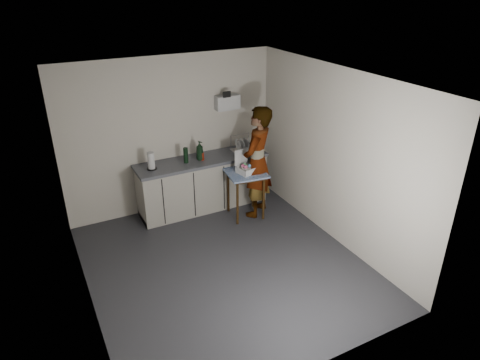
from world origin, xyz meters
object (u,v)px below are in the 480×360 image
kitchen_counter (203,185)px  paper_towel (151,161)px  soda_can (202,156)px  standing_man (257,162)px  dish_rack (243,148)px  dark_bottle (186,155)px  side_table (246,178)px  soap_bottle (200,151)px  bakery_box (246,168)px

kitchen_counter → paper_towel: size_ratio=7.94×
kitchen_counter → soda_can: 0.55m
kitchen_counter → standing_man: (0.73, -0.61, 0.51)m
soda_can → dish_rack: (0.79, 0.04, -0.00)m
soda_can → dark_bottle: 0.29m
standing_man → paper_towel: size_ratio=6.65×
dark_bottle → dish_rack: 1.07m
side_table → dark_bottle: (-0.80, 0.58, 0.34)m
kitchen_counter → soap_bottle: size_ratio=6.89×
side_table → bakery_box: 0.19m
kitchen_counter → dark_bottle: size_ratio=8.68×
soap_bottle → bakery_box: size_ratio=0.88×
kitchen_counter → dark_bottle: 0.67m
standing_man → dark_bottle: standing_man is taller
kitchen_counter → side_table: size_ratio=2.79×
soda_can → bakery_box: size_ratio=0.34×
soap_bottle → dish_rack: (0.82, 0.02, -0.10)m
bakery_box → paper_towel: bearing=144.8°
side_table → paper_towel: size_ratio=2.84×
soap_bottle → soda_can: 0.11m
dark_bottle → paper_towel: size_ratio=0.91×
paper_towel → bakery_box: (1.37, -0.60, -0.16)m
soap_bottle → paper_towel: 0.83m
bakery_box → kitchen_counter: bearing=118.1°
dark_bottle → paper_towel: bearing=179.4°
soap_bottle → bakery_box: (0.54, -0.60, -0.19)m
side_table → dish_rack: (0.26, 0.60, 0.27)m
soap_bottle → soda_can: soap_bottle is taller
standing_man → paper_towel: 1.70m
dish_rack → side_table: bearing=-113.6°
kitchen_counter → dark_bottle: bearing=-175.5°
kitchen_counter → bakery_box: 0.92m
paper_towel → bakery_box: paper_towel is taller
dark_bottle → soap_bottle: bearing=1.4°
kitchen_counter → side_table: 0.84m
soda_can → dish_rack: 0.79m
soda_can → soap_bottle: bearing=138.6°
soda_can → paper_towel: bearing=178.3°
paper_towel → standing_man: bearing=-20.6°
standing_man → dish_rack: bearing=-133.8°
standing_man → paper_towel: bearing=-59.1°
paper_towel → kitchen_counter: bearing=1.1°
soda_can → paper_towel: 0.86m
paper_towel → bakery_box: bearing=-23.6°
side_table → soda_can: bearing=140.4°
standing_man → soap_bottle: size_ratio=5.77×
side_table → bakery_box: (-0.01, -0.02, 0.19)m
kitchen_counter → soap_bottle: soap_bottle is taller
standing_man → soda_can: bearing=-76.6°
kitchen_counter → standing_man: 1.08m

